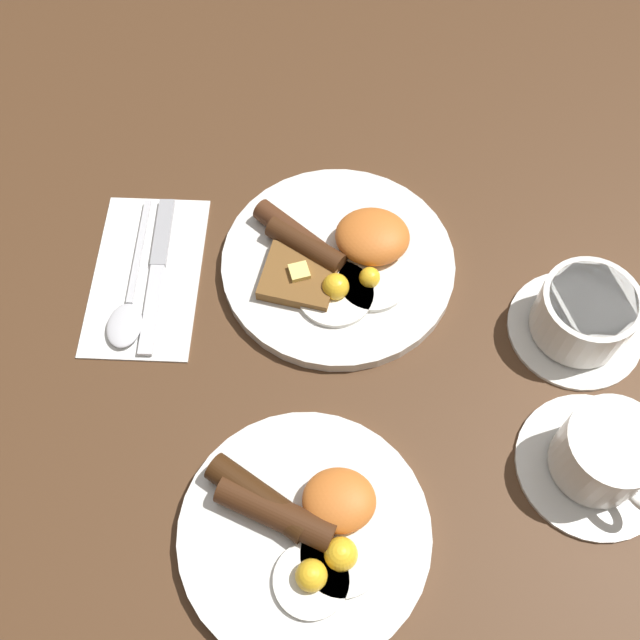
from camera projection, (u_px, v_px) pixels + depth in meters
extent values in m
plane|color=#4C301C|center=(338.00, 268.00, 0.83)|extent=(3.00, 3.00, 0.00)
cylinder|color=silver|center=(338.00, 264.00, 0.82)|extent=(0.25, 0.25, 0.01)
cylinder|color=white|center=(373.00, 281.00, 0.80)|extent=(0.07, 0.07, 0.01)
sphere|color=yellow|center=(370.00, 277.00, 0.79)|extent=(0.02, 0.02, 0.02)
cylinder|color=white|center=(334.00, 293.00, 0.79)|extent=(0.08, 0.08, 0.01)
sphere|color=yellow|center=(334.00, 287.00, 0.78)|extent=(0.03, 0.03, 0.03)
ellipsoid|color=orange|center=(372.00, 236.00, 0.81)|extent=(0.08, 0.07, 0.04)
cylinder|color=#482615|center=(294.00, 234.00, 0.81)|extent=(0.10, 0.08, 0.02)
cylinder|color=#3E2210|center=(306.00, 245.00, 0.81)|extent=(0.09, 0.07, 0.03)
cube|color=brown|center=(299.00, 277.00, 0.79)|extent=(0.09, 0.08, 0.01)
cube|color=#F4E072|center=(299.00, 272.00, 0.79)|extent=(0.03, 0.03, 0.01)
cylinder|color=silver|center=(305.00, 533.00, 0.68)|extent=(0.23, 0.23, 0.01)
cylinder|color=white|center=(342.00, 555.00, 0.66)|extent=(0.07, 0.07, 0.01)
sphere|color=yellow|center=(341.00, 554.00, 0.65)|extent=(0.03, 0.03, 0.03)
cylinder|color=white|center=(307.00, 580.00, 0.65)|extent=(0.07, 0.07, 0.01)
sphere|color=yellow|center=(310.00, 575.00, 0.64)|extent=(0.03, 0.03, 0.03)
ellipsoid|color=orange|center=(339.00, 500.00, 0.67)|extent=(0.07, 0.06, 0.03)
cylinder|color=#371E0C|center=(259.00, 497.00, 0.67)|extent=(0.10, 0.08, 0.03)
cylinder|color=#412311|center=(276.00, 513.00, 0.67)|extent=(0.11, 0.06, 0.03)
cylinder|color=silver|center=(575.00, 328.00, 0.78)|extent=(0.14, 0.14, 0.01)
cylinder|color=silver|center=(585.00, 313.00, 0.76)|extent=(0.10, 0.10, 0.06)
cylinder|color=brown|center=(593.00, 299.00, 0.73)|extent=(0.09, 0.09, 0.00)
torus|color=silver|center=(633.00, 306.00, 0.76)|extent=(0.04, 0.02, 0.04)
cylinder|color=silver|center=(592.00, 465.00, 0.71)|extent=(0.15, 0.15, 0.01)
cylinder|color=silver|center=(605.00, 452.00, 0.68)|extent=(0.09, 0.09, 0.07)
cylinder|color=brown|center=(617.00, 441.00, 0.65)|extent=(0.08, 0.08, 0.00)
torus|color=silver|center=(640.00, 492.00, 0.66)|extent=(0.03, 0.04, 0.04)
cube|color=white|center=(147.00, 275.00, 0.82)|extent=(0.12, 0.21, 0.01)
cube|color=silver|center=(152.00, 309.00, 0.79)|extent=(0.02, 0.11, 0.00)
cube|color=#9E9EA3|center=(163.00, 232.00, 0.84)|extent=(0.02, 0.09, 0.01)
ellipsoid|color=silver|center=(125.00, 325.00, 0.78)|extent=(0.04, 0.05, 0.01)
cube|color=silver|center=(139.00, 252.00, 0.83)|extent=(0.01, 0.14, 0.00)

